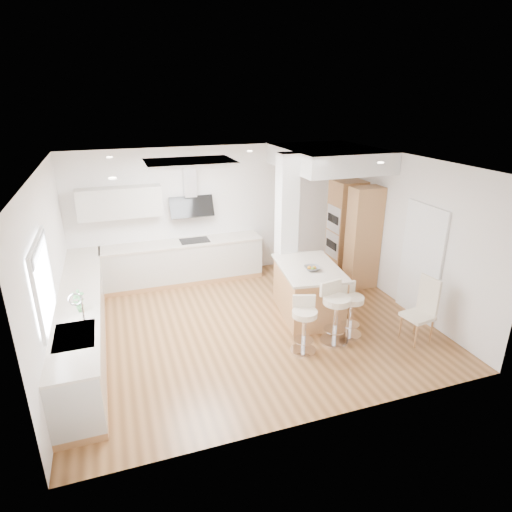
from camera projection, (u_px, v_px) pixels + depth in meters
name	position (u px, v px, depth m)	size (l,w,h in m)	color
ground	(250.00, 325.00, 7.50)	(6.00, 6.00, 0.00)	#9B6739
ceiling	(250.00, 325.00, 7.50)	(6.00, 5.00, 0.02)	white
wall_back	(214.00, 212.00, 9.21)	(6.00, 0.04, 2.80)	white
wall_left	(50.00, 273.00, 6.09)	(0.04, 5.00, 2.80)	white
wall_right	(403.00, 232.00, 7.91)	(0.04, 5.00, 2.80)	white
skylight	(190.00, 162.00, 6.80)	(4.10, 2.10, 0.06)	white
window_left	(42.00, 278.00, 5.21)	(0.06, 1.28, 1.07)	silver
doorway_right	(421.00, 263.00, 7.52)	(0.05, 1.00, 2.10)	#463E37
counter_left	(83.00, 320.00, 6.72)	(0.63, 4.50, 1.35)	tan
counter_back	(175.00, 252.00, 8.94)	(3.62, 0.63, 2.50)	tan
pillar	(286.00, 227.00, 8.16)	(0.35, 0.35, 2.80)	white
soffit	(328.00, 158.00, 8.44)	(1.78, 2.20, 0.40)	white
oven_column	(352.00, 232.00, 9.02)	(0.63, 1.21, 2.10)	tan
peninsula	(308.00, 290.00, 7.71)	(1.21, 1.65, 1.00)	tan
bar_stool_a	(304.00, 322.00, 6.57)	(0.51, 0.51, 0.90)	silver
bar_stool_b	(335.00, 310.00, 6.81)	(0.53, 0.53, 1.02)	silver
bar_stool_c	(350.00, 307.00, 7.03)	(0.48, 0.48, 0.90)	silver
dining_chair	(423.00, 307.00, 6.88)	(0.48, 0.48, 1.08)	beige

